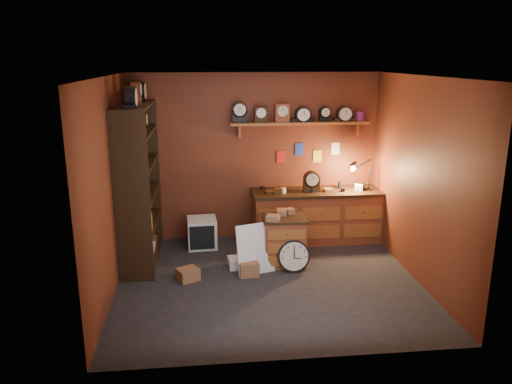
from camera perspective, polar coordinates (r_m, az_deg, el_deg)
The scene contains 11 objects.
floor at distance 6.83m, azimuth 1.47°, elevation -10.20°, with size 4.00×4.00×0.00m, color black.
room_shell at distance 6.40m, azimuth 1.84°, elevation 4.31°, with size 4.02×3.62×2.71m.
shelving_unit at distance 7.35m, azimuth -13.50°, elevation 1.59°, with size 0.47×1.60×2.58m.
workbench at distance 8.18m, azimuth 6.97°, elevation -2.40°, with size 2.11×0.66×1.36m.
low_cabinet at distance 7.25m, azimuth 3.19°, elevation -5.33°, with size 0.64×0.54×0.81m.
big_round_clock at distance 7.07m, azimuth 4.32°, elevation -7.32°, with size 0.46×0.16×0.46m.
white_panel at distance 7.10m, azimuth -0.06°, elevation -9.16°, with size 0.54×0.02×0.73m, color silver.
mini_fridge at distance 7.97m, azimuth -6.18°, elevation -4.65°, with size 0.47×0.49×0.47m.
floor_box_a at distance 6.90m, azimuth -7.79°, elevation -9.31°, with size 0.27×0.23×0.17m, color brown.
floor_box_b at distance 7.25m, azimuth -2.25°, elevation -8.06°, with size 0.23×0.27×0.14m, color white.
floor_box_c at distance 6.97m, azimuth -0.84°, elevation -8.73°, with size 0.27×0.22×0.20m, color brown.
Camera 1 is at (-0.84, -6.11, 2.92)m, focal length 35.00 mm.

